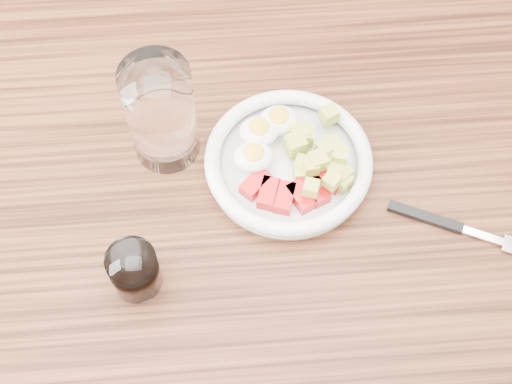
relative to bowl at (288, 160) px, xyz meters
The scene contains 6 objects.
ground 0.79m from the bowl, 121.67° to the right, with size 4.00×4.00×0.00m, color brown.
dining_table 0.14m from the bowl, 121.67° to the right, with size 1.50×0.90×0.77m.
bowl is the anchor object (origin of this frame).
fork 0.22m from the bowl, 27.57° to the right, with size 0.19×0.10×0.01m.
water_glass 0.18m from the bowl, 163.85° to the left, with size 0.09×0.09×0.16m, color white.
coffee_glass 0.25m from the bowl, 143.75° to the right, with size 0.06×0.06×0.07m.
Camera 1 is at (-0.04, -0.42, 1.60)m, focal length 50.00 mm.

